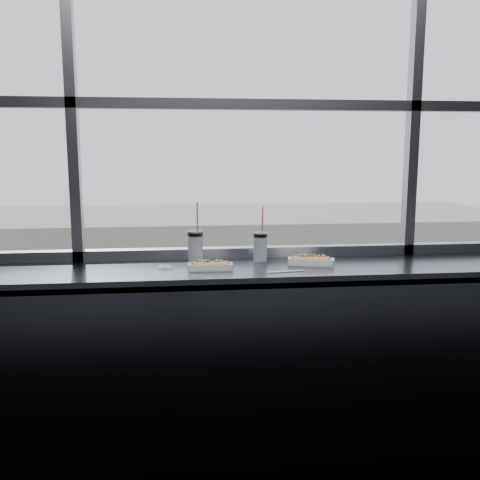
{
  "coord_description": "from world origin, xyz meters",
  "views": [
    {
      "loc": [
        -0.41,
        -1.65,
        1.73
      ],
      "look_at": [
        -0.08,
        1.23,
        1.25
      ],
      "focal_mm": 40.0,
      "sensor_mm": 36.0,
      "label": 1
    }
  ],
  "objects": [
    {
      "name": "pedestrian_a",
      "position": [
        -7.25,
        29.72,
        -9.81
      ],
      "size": [
        0.77,
        1.03,
        2.31
      ],
      "primitive_type": "imported",
      "rotation": [
        0.0,
        0.0,
        1.57
      ],
      "color": "#66605B",
      "rests_on": "far_sidewalk"
    },
    {
      "name": "plaza_ground",
      "position": [
        0.0,
        45.0,
        -11.0
      ],
      "size": [
        120.0,
        120.0,
        0.0
      ],
      "primitive_type": "plane",
      "color": "gray",
      "rests_on": "ground"
    },
    {
      "name": "soda_cup_right",
      "position": [
        0.05,
        1.38,
        1.19
      ],
      "size": [
        0.09,
        0.09,
        0.32
      ],
      "color": "white",
      "rests_on": "counter"
    },
    {
      "name": "car_near_c",
      "position": [
        -0.12,
        17.5,
        -9.83
      ],
      "size": [
        3.45,
        6.89,
        2.21
      ],
      "primitive_type": "imported",
      "rotation": [
        0.0,
        0.0,
        1.47
      ],
      "color": "#8B3006",
      "rests_on": "street_asphalt"
    },
    {
      "name": "street_asphalt",
      "position": [
        0.0,
        21.5,
        -10.97
      ],
      "size": [
        80.0,
        10.0,
        0.06
      ],
      "primitive_type": "cube",
      "color": "black",
      "rests_on": "plaza_ground"
    },
    {
      "name": "wrapper",
      "position": [
        -0.5,
        1.22,
        1.11
      ],
      "size": [
        0.09,
        0.07,
        0.02
      ],
      "primitive_type": "ellipsoid",
      "color": "silver",
      "rests_on": "counter"
    },
    {
      "name": "wall_back_lower",
      "position": [
        0.0,
        1.5,
        0.55
      ],
      "size": [
        6.0,
        0.0,
        6.0
      ],
      "primitive_type": "plane",
      "rotation": [
        1.57,
        0.0,
        0.0
      ],
      "color": "black",
      "rests_on": "ground"
    },
    {
      "name": "car_near_d",
      "position": [
        6.27,
        17.5,
        -9.82
      ],
      "size": [
        2.82,
        6.74,
        2.25
      ],
      "primitive_type": "imported",
      "rotation": [
        0.0,
        0.0,
        1.57
      ],
      "color": "silver",
      "rests_on": "street_asphalt"
    },
    {
      "name": "window_glass",
      "position": [
        0.0,
        1.52,
        2.3
      ],
      "size": [
        6.0,
        0.0,
        6.0
      ],
      "primitive_type": "plane",
      "rotation": [
        1.57,
        0.0,
        0.0
      ],
      "color": "silver",
      "rests_on": "ground"
    },
    {
      "name": "loose_straw",
      "position": [
        0.14,
        1.06,
        1.1
      ],
      "size": [
        0.21,
        0.03,
        0.01
      ],
      "primitive_type": "cylinder",
      "rotation": [
        0.0,
        1.57,
        0.13
      ],
      "color": "white",
      "rests_on": "counter"
    },
    {
      "name": "far_sidewalk",
      "position": [
        0.0,
        29.5,
        -10.98
      ],
      "size": [
        80.0,
        6.0,
        0.04
      ],
      "primitive_type": "cube",
      "color": "gray",
      "rests_on": "plaza_ground"
    },
    {
      "name": "far_building",
      "position": [
        0.0,
        39.5,
        -7.0
      ],
      "size": [
        50.0,
        14.0,
        8.0
      ],
      "primitive_type": "cube",
      "color": "gray",
      "rests_on": "plaza_ground"
    },
    {
      "name": "counter_fascia",
      "position": [
        0.0,
        0.97,
        0.55
      ],
      "size": [
        6.0,
        0.04,
        1.04
      ],
      "primitive_type": "cube",
      "color": "slate",
      "rests_on": "ground"
    },
    {
      "name": "car_far_c",
      "position": [
        12.23,
        25.5,
        -9.99
      ],
      "size": [
        2.82,
        5.88,
        1.9
      ],
      "primitive_type": "imported",
      "rotation": [
        0.0,
        0.0,
        1.49
      ],
      "color": "#AFB299",
      "rests_on": "street_asphalt"
    },
    {
      "name": "window_mullions",
      "position": [
        0.0,
        1.5,
        2.3
      ],
      "size": [
        6.0,
        0.08,
        2.4
      ],
      "primitive_type": null,
      "color": "gray",
      "rests_on": "ground"
    },
    {
      "name": "car_near_b",
      "position": [
        -5.46,
        17.5,
        -9.86
      ],
      "size": [
        3.13,
        6.65,
        2.16
      ],
      "primitive_type": "imported",
      "rotation": [
        0.0,
        0.0,
        1.64
      ],
      "color": "black",
      "rests_on": "street_asphalt"
    },
    {
      "name": "hotdog_tray_left",
      "position": [
        -0.25,
        1.16,
        1.12
      ],
      "size": [
        0.24,
        0.09,
        0.06
      ],
      "rotation": [
        0.0,
        0.0,
        -0.05
      ],
      "color": "white",
      "rests_on": "counter"
    },
    {
      "name": "tree_left",
      "position": [
        -10.03,
        29.5,
        -7.66
      ],
      "size": [
        3.15,
        3.15,
        4.92
      ],
      "color": "#47382B",
      "rests_on": "far_sidewalk"
    },
    {
      "name": "tree_center",
      "position": [
        0.27,
        29.5,
        -7.21
      ],
      "size": [
        3.57,
        3.57,
        5.59
      ],
      "color": "#47382B",
      "rests_on": "far_sidewalk"
    },
    {
      "name": "pedestrian_b",
      "position": [
        -1.38,
        29.59,
        -9.95
      ],
      "size": [
        0.67,
        0.9,
        2.02
      ],
      "primitive_type": "imported",
      "rotation": [
        0.0,
        0.0,
        1.57
      ],
      "color": "#66605B",
      "rests_on": "far_sidewalk"
    },
    {
      "name": "pedestrian_d",
      "position": [
        9.38,
        29.68,
        -9.83
      ],
      "size": [
        1.01,
        0.75,
        2.26
      ],
      "primitive_type": "imported",
      "rotation": [
        0.0,
        0.0,
        3.14
      ],
      "color": "#66605B",
      "rests_on": "far_sidewalk"
    },
    {
      "name": "car_far_a",
      "position": [
        -8.7,
        25.5,
        -10.02
      ],
      "size": [
        2.66,
        5.64,
        1.83
      ],
      "primitive_type": "imported",
      "rotation": [
        0.0,
        0.0,
        1.5
      ],
      "color": "black",
      "rests_on": "street_asphalt"
    },
    {
      "name": "counter",
      "position": [
        0.0,
        1.23,
        1.07
      ],
      "size": [
        6.0,
        0.55,
        0.06
      ],
      "primitive_type": "cube",
      "color": "slate",
      "rests_on": "ground"
    },
    {
      "name": "tree_right",
      "position": [
        12.09,
        29.5,
        -7.88
      ],
      "size": [
        2.95,
        2.95,
        4.6
      ],
      "color": "#47382B",
      "rests_on": "far_sidewalk"
    },
    {
      "name": "soda_cup_left",
      "position": [
        -0.32,
        1.38,
        1.2
      ],
      "size": [
        0.09,
        0.09,
        0.35
      ],
      "color": "white",
      "rests_on": "counter"
    },
    {
      "name": "hotdog_tray_right",
      "position": [
        0.32,
        1.22,
        1.13
      ],
      "size": [
        0.27,
        0.16,
        0.06
      ],
      "rotation": [
        0.0,
        0.0,
        -0.31
      ],
      "color": "white",
      "rests_on": "counter"
    },
    {
      "name": "car_far_b",
      "position": [
        3.86,
        25.5,
        -9.96
      ],
      "size": [
        3.15,
        6.15,
        1.96
      ],
      "primitive_type": "imported",
      "rotation": [
        0.0,
        0.0,
        1.45
      ],
      "color": "#660008",
      "rests_on": "street_asphalt"
    }
  ]
}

